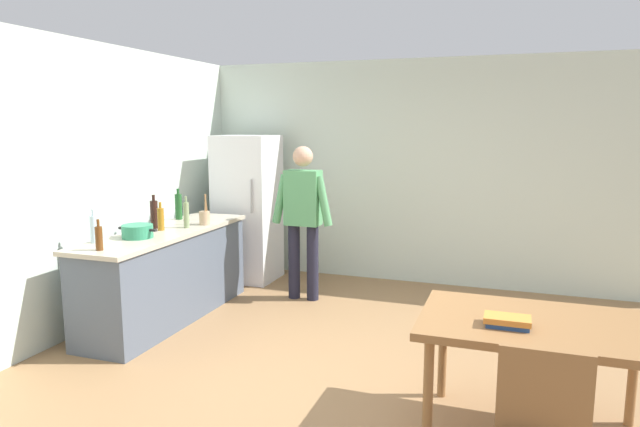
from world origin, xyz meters
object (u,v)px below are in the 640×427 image
Objects in this scene: bottle_beer_brown at (99,238)px; bottle_wine_green at (179,206)px; dining_table at (538,333)px; book_stack at (507,321)px; utensil_jar at (205,217)px; cooking_pot at (137,231)px; refrigerator at (248,208)px; bottle_vinegar_tall at (186,214)px; bottle_wine_dark at (154,214)px; bottle_oil_amber at (161,219)px; bottle_water_clear at (94,229)px; person at (303,212)px.

bottle_beer_brown is 1.56m from bottle_wine_green.
dining_table is 0.26m from book_stack.
utensil_jar is (-3.20, 1.51, 0.31)m from dining_table.
cooking_pot is at bearing -77.88° from bottle_wine_green.
utensil_jar is (0.10, -1.19, 0.08)m from refrigerator.
book_stack is at bearing -139.09° from dining_table.
bottle_wine_dark reaches higher than bottle_vinegar_tall.
cooking_pot is at bearing -87.98° from bottle_oil_amber.
utensil_jar is at bearing 68.83° from bottle_vinegar_tall.
bottle_wine_green is 0.56m from bottle_wine_dark.
bottle_wine_dark is (0.08, 0.76, 0.02)m from bottle_water_clear.
utensil_jar is 0.94× the size of bottle_wine_dark.
bottle_wine_green is at bearing 131.23° from bottle_vinegar_tall.
refrigerator is 2.33m from bottle_water_clear.
cooking_pot is at bearing 55.38° from bottle_water_clear.
book_stack is at bearing -14.90° from cooking_pot.
refrigerator is 1.57m from bottle_wine_dark.
refrigerator is 4.27m from dining_table.
book_stack is at bearing -25.08° from bottle_vinegar_tall.
bottle_wine_green is at bearing -161.34° from person.
bottle_oil_amber is at bearing 162.37° from dining_table.
bottle_wine_dark is at bearing 106.81° from cooking_pot.
refrigerator is 6.92× the size of bottle_beer_brown.
bottle_oil_amber is 0.82× the size of bottle_wine_dark.
book_stack is (-0.18, -0.15, 0.11)m from dining_table.
person reaches higher than book_stack.
bottle_wine_green is at bearing -109.05° from refrigerator.
book_stack is (3.25, -0.86, -0.18)m from cooking_pot.
cooking_pot is 1.03m from bottle_wine_green.
bottle_vinegar_tall is 1.20× the size of book_stack.
refrigerator reaches higher than dining_table.
bottle_wine_green reaches higher than bottle_beer_brown.
dining_table is at bearing 40.91° from book_stack.
utensil_jar is at bearing 154.71° from dining_table.
bottle_water_clear is at bearing -106.20° from bottle_oil_amber.
dining_table is 5.38× the size of bottle_beer_brown.
refrigerator is 4.23m from book_stack.
book_stack is at bearing -46.62° from person.
bottle_oil_amber is at bearing -28.61° from bottle_wine_dark.
bottle_wine_green is at bearing 89.98° from bottle_water_clear.
bottle_wine_green reaches higher than bottle_water_clear.
refrigerator is at bearing 85.00° from bottle_oil_amber.
bottle_beer_brown reaches higher than dining_table.
bottle_oil_amber is (-1.09, -1.05, 0.04)m from person.
bottle_vinegar_tall is (-0.93, -0.85, 0.06)m from person.
bottle_water_clear is 0.97m from bottle_vinegar_tall.
bottle_oil_amber is at bearing 92.82° from bottle_beer_brown.
bottle_wine_green is 1.00× the size of bottle_wine_dark.
bottle_water_clear is at bearing 170.93° from book_stack.
bottle_wine_green is 1.06× the size of bottle_vinegar_tall.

